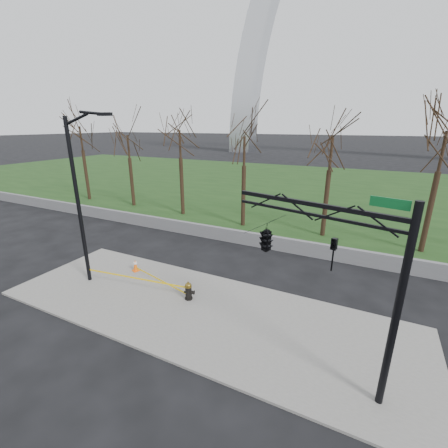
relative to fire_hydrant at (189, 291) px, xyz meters
The scene contains 11 objects.
ground 1.04m from the fire_hydrant, 32.96° to the right, with size 500.00×500.00×0.00m, color black.
sidewalk 1.02m from the fire_hydrant, 32.96° to the right, with size 18.00×6.00×0.10m, color slate.
grass_strip 29.52m from the fire_hydrant, 88.51° to the left, with size 120.00×40.00×0.06m, color #193513.
guardrail 7.54m from the fire_hydrant, 84.15° to the left, with size 60.00×0.30×0.90m, color #59595B.
gateway_arch 81.09m from the fire_hydrant, 89.41° to the left, with size 66.00×6.00×65.00m, color silver, non-canonical shape.
tree_row 13.95m from the fire_hydrant, 58.63° to the left, with size 58.48×4.00×8.23m.
fire_hydrant is the anchor object (origin of this frame).
traffic_cone 4.24m from the fire_hydrant, 165.31° to the left, with size 0.44×0.44×0.66m.
street_light 6.80m from the fire_hydrant, behind, with size 2.37×0.65×8.21m.
traffic_signal_mast 6.05m from the fire_hydrant, 15.99° to the right, with size 4.97×2.54×6.00m.
caution_tape 2.46m from the fire_hydrant, behind, with size 5.52×1.81×0.44m.
Camera 1 is at (6.01, -9.54, 7.64)m, focal length 24.29 mm.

